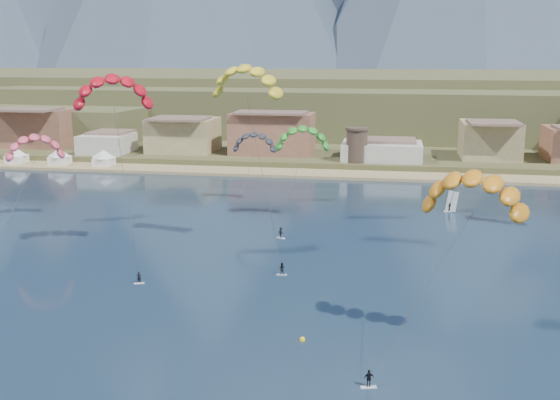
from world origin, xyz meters
name	(u,v)px	position (x,y,z in m)	size (l,w,h in m)	color
ground	(215,398)	(0.00, 0.00, 0.00)	(2400.00, 2400.00, 0.00)	black
beach	(333,174)	(0.00, 106.00, 0.25)	(2200.00, 12.00, 0.90)	tan
land	(380,87)	(0.00, 560.00, 0.00)	(2200.00, 900.00, 4.00)	brown
foothills	(416,102)	(22.39, 232.47, 9.08)	(940.00, 210.00, 18.00)	brown
town	(191,131)	(-40.00, 122.00, 8.00)	(400.00, 24.00, 12.00)	beige
watchtower	(357,145)	(5.00, 114.00, 6.37)	(5.82, 5.82, 8.60)	#47382D
beach_tents	(36,152)	(-76.25, 106.00, 3.71)	(43.40, 6.40, 5.00)	white
kitesurfer_red	(113,86)	(-22.49, 33.75, 24.01)	(12.14, 12.59, 26.89)	silver
kitesurfer_yellow	(246,77)	(-6.08, 40.38, 25.10)	(12.58, 11.67, 28.00)	silver
kitesurfer_orange	(474,186)	(21.43, 13.48, 16.14)	(15.10, 13.60, 20.51)	silver
kitesurfer_green	(302,135)	(-1.05, 59.70, 15.03)	(10.02, 13.53, 18.45)	silver
distant_kite_pink	(35,143)	(-44.98, 52.07, 13.73)	(10.35, 8.55, 17.11)	#262626
distant_kite_dark	(255,139)	(-12.01, 73.10, 12.52)	(8.96, 5.85, 15.76)	#262626
windsurfer	(451,205)	(24.62, 72.32, 1.19)	(2.18, 2.39, 3.75)	silver
buoy	(302,340)	(5.66, 12.46, 0.11)	(0.62, 0.62, 0.62)	gold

